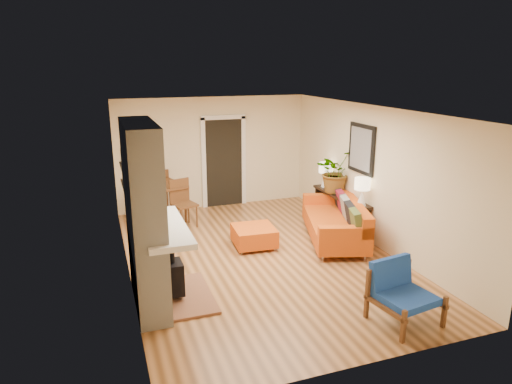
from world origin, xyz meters
The scene contains 10 objects.
room_shell centered at (0.60, 2.63, 1.24)m, with size 6.50×6.50×6.50m.
fireplace centered at (-2.00, -1.00, 1.24)m, with size 1.09×1.68×2.60m.
sofa centered at (1.73, 0.29, 0.38)m, with size 1.58×2.39×0.87m.
ottoman centered at (0.06, 0.49, 0.22)m, with size 0.80×0.80×0.38m.
blue_chair centered at (1.07, -2.54, 0.44)m, with size 0.88×0.86×0.81m.
dining_table centered at (-1.23, 2.64, 0.65)m, with size 1.15×1.90×1.00m.
console_table centered at (2.07, 0.82, 0.58)m, with size 0.34×1.85×0.72m.
lamp_near centered at (2.07, 0.06, 1.06)m, with size 0.30×0.30×0.54m.
lamp_far centered at (2.07, 1.52, 1.06)m, with size 0.30×0.30×0.54m.
houseplant centered at (2.06, 1.09, 1.17)m, with size 0.81×0.70×0.90m, color #1E5919.
Camera 1 is at (-2.57, -7.07, 3.32)m, focal length 32.00 mm.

